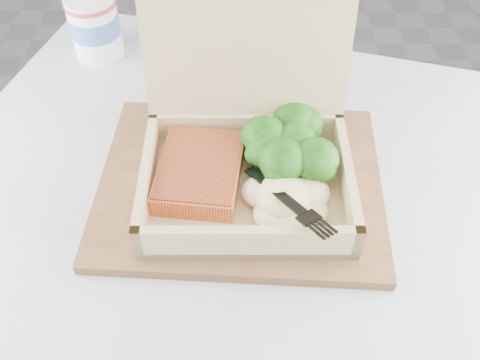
{
  "coord_description": "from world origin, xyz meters",
  "views": [
    {
      "loc": [
        -0.16,
        -0.78,
        1.18
      ],
      "look_at": [
        -0.17,
        -0.39,
        0.75
      ],
      "focal_mm": 40.0,
      "sensor_mm": 36.0,
      "label": 1
    }
  ],
  "objects_px": {
    "takeout_container": "(247,139)",
    "cafe_table": "(223,298)",
    "serving_tray": "(240,183)",
    "paper_cup": "(94,25)"
  },
  "relations": [
    {
      "from": "serving_tray",
      "to": "cafe_table",
      "type": "bearing_deg",
      "value": -117.03
    },
    {
      "from": "cafe_table",
      "to": "paper_cup",
      "type": "bearing_deg",
      "value": 121.63
    },
    {
      "from": "takeout_container",
      "to": "paper_cup",
      "type": "distance_m",
      "value": 0.34
    },
    {
      "from": "cafe_table",
      "to": "takeout_container",
      "type": "relative_size",
      "value": 3.84
    },
    {
      "from": "serving_tray",
      "to": "takeout_container",
      "type": "xyz_separation_m",
      "value": [
        0.01,
        0.01,
        0.06
      ]
    },
    {
      "from": "takeout_container",
      "to": "cafe_table",
      "type": "bearing_deg",
      "value": -118.19
    },
    {
      "from": "cafe_table",
      "to": "paper_cup",
      "type": "height_order",
      "value": "paper_cup"
    },
    {
      "from": "cafe_table",
      "to": "serving_tray",
      "type": "distance_m",
      "value": 0.19
    },
    {
      "from": "serving_tray",
      "to": "paper_cup",
      "type": "xyz_separation_m",
      "value": [
        -0.22,
        0.27,
        0.04
      ]
    },
    {
      "from": "cafe_table",
      "to": "serving_tray",
      "type": "xyz_separation_m",
      "value": [
        0.02,
        0.05,
        0.19
      ]
    }
  ]
}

